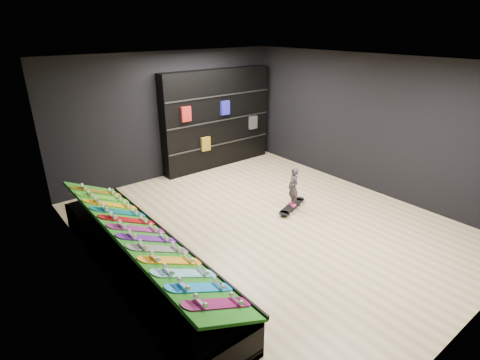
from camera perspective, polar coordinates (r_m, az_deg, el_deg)
floor at (r=7.24m, az=4.12°, el=-6.85°), size 6.00×7.00×0.01m
ceiling at (r=6.33m, az=4.90°, el=17.53°), size 6.00×7.00×0.01m
wall_back at (r=9.40m, az=-10.36°, el=9.65°), size 6.00×0.02×3.00m
wall_left at (r=5.20m, az=-20.63°, el=-2.20°), size 0.02×7.00×3.00m
wall_right at (r=8.88m, az=19.00°, el=8.04°), size 0.02×7.00×3.00m
display_rack at (r=5.93m, az=-14.78°, el=-12.12°), size 0.90×4.50×0.50m
turf_ramp at (r=5.70m, az=-14.78°, el=-8.14°), size 0.92×4.50×0.46m
back_shelving at (r=9.92m, az=-3.51°, el=9.26°), size 3.16×0.37×2.53m
floor_skateboard at (r=7.86m, az=7.93°, el=-4.12°), size 1.00×0.53×0.09m
child at (r=7.73m, az=8.04°, el=-2.19°), size 0.19×0.22×0.49m
display_board_0 at (r=4.31m, az=-3.44°, el=-18.30°), size 0.93×0.22×0.50m
display_board_1 at (r=4.53m, az=-6.08°, el=-15.99°), size 0.93×0.22×0.50m
display_board_2 at (r=4.77m, az=-8.40°, el=-13.88°), size 0.93×0.22×0.50m
display_board_3 at (r=5.02m, az=-10.46°, el=-11.95°), size 0.93×0.22×0.50m
display_board_4 at (r=5.28m, az=-12.30°, el=-10.20°), size 0.93×0.22×0.50m
display_board_5 at (r=5.55m, az=-13.94°, el=-8.61°), size 0.93×0.22×0.50m
display_board_6 at (r=5.83m, az=-15.41°, el=-7.16°), size 0.93×0.22×0.50m
display_board_7 at (r=6.11m, az=-16.74°, el=-5.84°), size 0.93×0.22×0.50m
display_board_8 at (r=6.41m, az=-17.95°, el=-4.64°), size 0.93×0.22×0.50m
display_board_9 at (r=6.70m, az=-19.05°, el=-3.55°), size 0.93×0.22×0.50m
display_board_10 at (r=7.00m, az=-20.05°, el=-2.54°), size 0.93×0.22×0.50m
display_board_11 at (r=7.31m, az=-20.96°, el=-1.62°), size 0.93×0.22×0.50m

